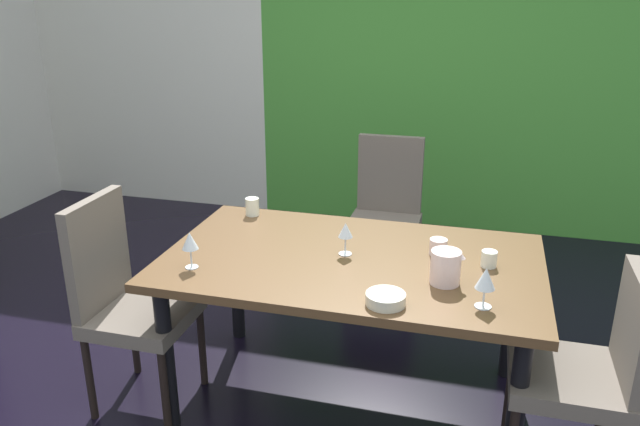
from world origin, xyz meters
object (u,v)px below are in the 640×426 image
Objects in this scene: chair_head_far at (386,208)px; serving_bowl_east at (386,299)px; wine_glass_near_window at (190,242)px; pitcher_right at (446,267)px; dining_table at (351,274)px; cup_south at (438,247)px; chair_right_near at (590,366)px; chair_left_near at (125,295)px; wine_glass_north at (486,279)px; wine_glass_center at (346,231)px; cup_corner at (489,259)px; cup_west at (252,207)px.

serving_bowl_east is at bearing 99.11° from chair_head_far.
chair_head_far is 1.67m from wine_glass_near_window.
wine_glass_near_window is at bearing -172.86° from pitcher_right.
dining_table is 0.41m from cup_south.
chair_head_far reaches higher than chair_right_near.
cup_south is at bearing 106.29° from chair_left_near.
wine_glass_north is at bearing -65.20° from cup_south.
chair_left_near is 1.46m from pitcher_right.
wine_glass_center is at bearing 141.25° from dining_table.
wine_glass_near_window is at bearing -156.26° from dining_table.
chair_head_far is at bearing 111.79° from wine_glass_north.
wine_glass_north is at bearing 111.79° from chair_head_far.
dining_table is 1.25m from chair_head_far.
chair_head_far is 1.49m from pitcher_right.
wine_glass_north is at bearing -92.12° from cup_corner.
chair_right_near is (1.04, -1.51, -0.03)m from chair_head_far.
chair_left_near is at bearing -119.87° from cup_west.
chair_head_far is 1.20m from cup_south.
wine_glass_center is (-0.62, 0.34, -0.00)m from wine_glass_north.
wine_glass_north reaches higher than dining_table.
wine_glass_near_window is at bearing 172.95° from serving_bowl_east.
serving_bowl_east is at bearing 84.14° from chair_left_near.
cup_south is (0.41, -1.10, 0.23)m from chair_head_far.
wine_glass_center is at bearing 150.81° from wine_glass_north.
cup_corner is (0.38, 0.45, 0.01)m from serving_bowl_east.
chair_left_near is at bearing 174.14° from serving_bowl_east.
cup_west is at bearing 165.27° from cup_south.
wine_glass_north is 2.26× the size of cup_corner.
pitcher_right is at bearing 133.36° from wine_glass_north.
cup_corner is at bearing 6.10° from dining_table.
wine_glass_near_window is (-0.64, -0.28, 0.20)m from dining_table.
chair_left_near is 12.76× the size of cup_south.
wine_glass_center reaches higher than pitcher_right.
pitcher_right is at bearing 49.62° from serving_bowl_east.
wine_glass_near_window is 1.75× the size of cup_west.
chair_left_near is at bearing -175.42° from pitcher_right.
chair_head_far is 1.05m from cup_west.
wine_glass_near_window is 2.28× the size of cup_corner.
dining_table is 0.69m from wine_glass_north.
dining_table is 0.61m from cup_corner.
cup_west reaches higher than cup_corner.
cup_west is at bearing 147.41° from dining_table.
wine_glass_north is 0.39m from cup_corner.
wine_glass_near_window reaches higher than dining_table.
dining_table is 17.96× the size of cup_west.
cup_corner is (0.01, 0.38, -0.08)m from wine_glass_north.
wine_glass_near_window is 1.08× the size of wine_glass_center.
dining_table is at bearing 91.98° from chair_head_far.
pitcher_right is (0.20, 0.24, 0.05)m from serving_bowl_east.
serving_bowl_east is 0.55m from cup_south.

